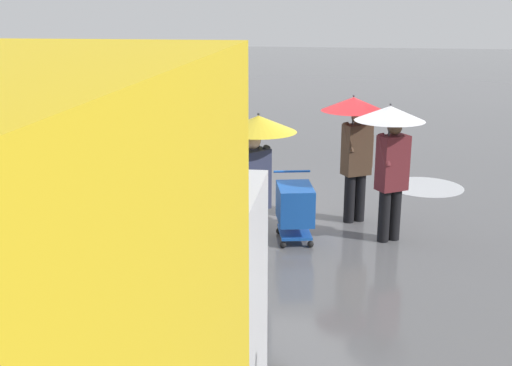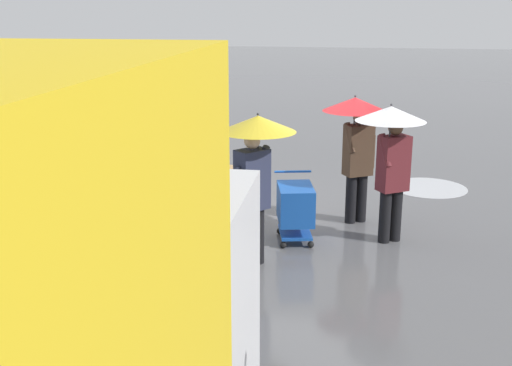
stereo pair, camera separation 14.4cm
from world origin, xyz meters
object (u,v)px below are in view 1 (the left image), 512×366
pedestrian_black_side (391,141)px  pedestrian_white_side (256,154)px  pedestrian_pink_side (355,129)px  hand_dolly_boxes (227,193)px  shopping_cart_vendor (295,206)px  cargo_van_parked_right (88,148)px

pedestrian_black_side → pedestrian_white_side: 2.19m
pedestrian_black_side → pedestrian_white_side: (1.84, 1.19, 0.00)m
pedestrian_pink_side → hand_dolly_boxes: bearing=19.5°
hand_dolly_boxes → pedestrian_white_side: size_ratio=0.61×
shopping_cart_vendor → hand_dolly_boxes: hand_dolly_boxes is taller
hand_dolly_boxes → pedestrian_pink_side: bearing=-160.5°
pedestrian_black_side → shopping_cart_vendor: bearing=8.7°
shopping_cart_vendor → hand_dolly_boxes: size_ratio=0.77×
cargo_van_parked_right → pedestrian_white_side: (-3.19, 1.73, 0.41)m
pedestrian_white_side → hand_dolly_boxes: bearing=-62.3°
pedestrian_white_side → cargo_van_parked_right: bearing=-28.5°
cargo_van_parked_right → pedestrian_white_side: cargo_van_parked_right is taller
pedestrian_black_side → pedestrian_pink_side: bearing=-56.7°
shopping_cart_vendor → pedestrian_black_side: bearing=-171.3°
pedestrian_pink_side → pedestrian_black_side: same height
hand_dolly_boxes → shopping_cart_vendor: bearing=163.6°
hand_dolly_boxes → pedestrian_black_side: bearing=177.3°
pedestrian_pink_side → pedestrian_white_side: same height
cargo_van_parked_right → pedestrian_white_side: size_ratio=2.52×
shopping_cart_vendor → pedestrian_pink_side: 1.69m
cargo_van_parked_right → pedestrian_white_side: bearing=151.5°
pedestrian_pink_side → pedestrian_white_side: 2.40m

